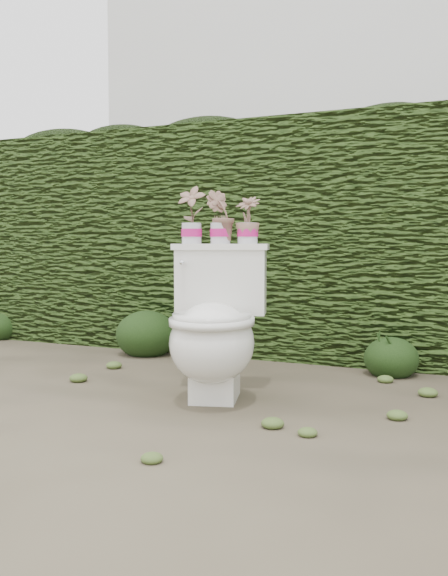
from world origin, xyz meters
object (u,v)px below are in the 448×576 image
at_px(toilet, 214,329).
at_px(potted_plant_right, 248,221).
at_px(potted_plant_left, 192,216).
at_px(potted_plant_center, 220,218).

relative_size(toilet, potted_plant_right, 3.36).
height_order(potted_plant_left, potted_plant_right, potted_plant_left).
bearing_deg(potted_plant_left, potted_plant_right, 17.49).
distance_m(toilet, potted_plant_right, 0.60).
height_order(potted_plant_center, potted_plant_right, potted_plant_center).
bearing_deg(potted_plant_right, potted_plant_left, -162.74).
bearing_deg(potted_plant_center, potted_plant_left, -0.66).
bearing_deg(toilet, potted_plant_left, 123.25).
distance_m(potted_plant_center, potted_plant_right, 0.14).
relative_size(toilet, potted_plant_left, 2.66).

